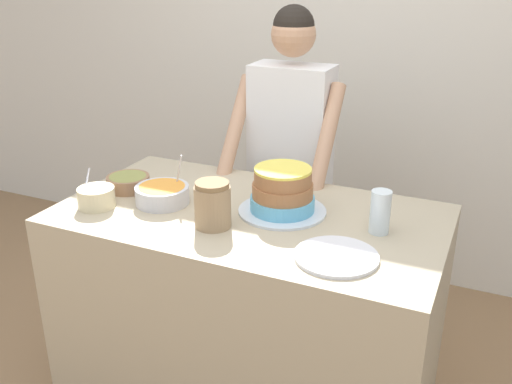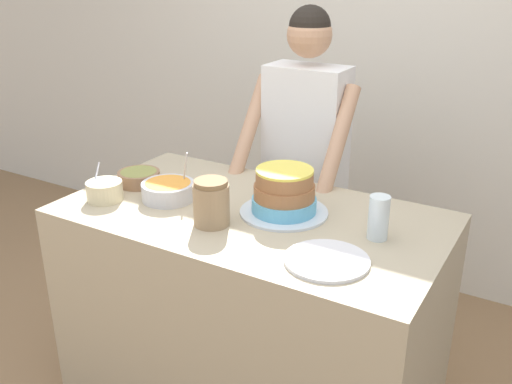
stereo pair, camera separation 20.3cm
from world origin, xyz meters
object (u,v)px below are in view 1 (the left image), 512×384
at_px(frosting_bowl_orange, 162,194).
at_px(ceramic_plate, 336,256).
at_px(cake, 283,193).
at_px(frosting_bowl_white, 96,196).
at_px(person_baker, 290,148).
at_px(frosting_bowl_olive, 128,182).
at_px(stoneware_jar, 213,205).
at_px(drinking_glass, 380,212).

bearing_deg(frosting_bowl_orange, ceramic_plate, -11.15).
relative_size(cake, frosting_bowl_white, 2.33).
bearing_deg(frosting_bowl_orange, cake, 13.72).
xyz_separation_m(person_baker, frosting_bowl_orange, (-0.27, -0.65, -0.03)).
distance_m(person_baker, frosting_bowl_orange, 0.71).
distance_m(person_baker, frosting_bowl_olive, 0.76).
relative_size(cake, frosting_bowl_olive, 1.88).
distance_m(cake, frosting_bowl_olive, 0.66).
xyz_separation_m(frosting_bowl_orange, ceramic_plate, (0.74, -0.15, -0.03)).
xyz_separation_m(frosting_bowl_olive, stoneware_jar, (0.48, -0.16, 0.05)).
distance_m(frosting_bowl_orange, drinking_glass, 0.83).
height_order(person_baker, cake, person_baker).
bearing_deg(cake, frosting_bowl_olive, -175.97).
bearing_deg(stoneware_jar, cake, 49.80).
distance_m(frosting_bowl_white, ceramic_plate, 0.95).
xyz_separation_m(cake, stoneware_jar, (-0.18, -0.21, 0.00)).
height_order(person_baker, frosting_bowl_olive, person_baker).
bearing_deg(ceramic_plate, person_baker, 120.32).
bearing_deg(stoneware_jar, frosting_bowl_orange, 159.97).
bearing_deg(frosting_bowl_olive, ceramic_plate, -12.51).
bearing_deg(cake, person_baker, 108.34).
xyz_separation_m(cake, frosting_bowl_olive, (-0.66, -0.05, -0.05)).
bearing_deg(stoneware_jar, drinking_glass, 19.35).
relative_size(frosting_bowl_olive, drinking_glass, 1.14).
distance_m(frosting_bowl_olive, frosting_bowl_orange, 0.22).
bearing_deg(cake, drinking_glass, -3.08).
relative_size(drinking_glass, stoneware_jar, 0.92).
distance_m(cake, frosting_bowl_white, 0.71).
distance_m(cake, frosting_bowl_orange, 0.47).
distance_m(person_baker, drinking_glass, 0.78).
bearing_deg(ceramic_plate, frosting_bowl_white, 179.18).
relative_size(person_baker, ceramic_plate, 6.00).
bearing_deg(frosting_bowl_olive, frosting_bowl_orange, -17.27).
distance_m(person_baker, stoneware_jar, 0.75).
bearing_deg(cake, stoneware_jar, -130.20).
distance_m(drinking_glass, stoneware_jar, 0.58).
height_order(person_baker, drinking_glass, person_baker).
height_order(cake, frosting_bowl_white, cake).
bearing_deg(frosting_bowl_white, frosting_bowl_orange, 32.41).
bearing_deg(person_baker, frosting_bowl_olive, -129.32).
bearing_deg(cake, frosting_bowl_orange, -166.28).
bearing_deg(cake, frosting_bowl_white, -159.84).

